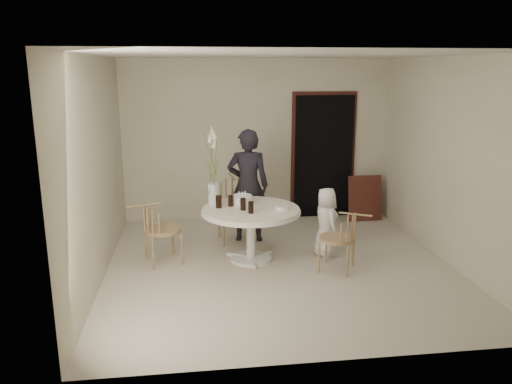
{
  "coord_description": "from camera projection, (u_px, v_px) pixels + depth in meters",
  "views": [
    {
      "loc": [
        -1.11,
        -6.09,
        2.55
      ],
      "look_at": [
        -0.27,
        0.3,
        0.94
      ],
      "focal_mm": 35.0,
      "sensor_mm": 36.0,
      "label": 1
    }
  ],
  "objects": [
    {
      "name": "girl",
      "position": [
        248.0,
        186.0,
        7.4
      ],
      "size": [
        0.67,
        0.5,
        1.69
      ],
      "primitive_type": "imported",
      "rotation": [
        0.0,
        0.0,
        2.99
      ],
      "color": "black",
      "rests_on": "ground"
    },
    {
      "name": "chair_left",
      "position": [
        153.0,
        225.0,
        6.54
      ],
      "size": [
        0.6,
        0.58,
        0.85
      ],
      "rotation": [
        0.0,
        0.0,
        1.91
      ],
      "color": "#A28E58",
      "rests_on": "ground"
    },
    {
      "name": "cola_tumbler_d",
      "position": [
        231.0,
        201.0,
        6.72
      ],
      "size": [
        0.09,
        0.09,
        0.15
      ],
      "primitive_type": "cylinder",
      "rotation": [
        0.0,
        0.0,
        -0.42
      ],
      "color": "black",
      "rests_on": "table"
    },
    {
      "name": "doorway",
      "position": [
        323.0,
        157.0,
        8.61
      ],
      "size": [
        1.0,
        0.1,
        2.1
      ],
      "primitive_type": "cube",
      "color": "black",
      "rests_on": "ground"
    },
    {
      "name": "chair_right",
      "position": [
        346.0,
        233.0,
        6.32
      ],
      "size": [
        0.59,
        0.58,
        0.79
      ],
      "rotation": [
        0.0,
        0.0,
        -2.08
      ],
      "color": "#A28E58",
      "rests_on": "ground"
    },
    {
      "name": "room_shell",
      "position": [
        281.0,
        144.0,
        6.22
      ],
      "size": [
        4.5,
        4.5,
        4.5
      ],
      "color": "silver",
      "rests_on": "ground"
    },
    {
      "name": "cola_tumbler_a",
      "position": [
        243.0,
        204.0,
        6.54
      ],
      "size": [
        0.1,
        0.1,
        0.16
      ],
      "primitive_type": "cylinder",
      "rotation": [
        0.0,
        0.0,
        -0.4
      ],
      "color": "black",
      "rests_on": "table"
    },
    {
      "name": "chair_far",
      "position": [
        234.0,
        199.0,
        7.56
      ],
      "size": [
        0.56,
        0.6,
        0.95
      ],
      "rotation": [
        0.0,
        0.0,
        0.09
      ],
      "color": "#A28E58",
      "rests_on": "ground"
    },
    {
      "name": "door_trim",
      "position": [
        323.0,
        153.0,
        8.64
      ],
      "size": [
        1.12,
        0.03,
        2.22
      ],
      "primitive_type": "cube",
      "color": "#53221C",
      "rests_on": "ground"
    },
    {
      "name": "plate_stack",
      "position": [
        282.0,
        208.0,
        6.58
      ],
      "size": [
        0.19,
        0.19,
        0.05
      ],
      "primitive_type": "cylinder",
      "rotation": [
        0.0,
        0.0,
        -0.01
      ],
      "color": "white",
      "rests_on": "table"
    },
    {
      "name": "picture_frame",
      "position": [
        365.0,
        198.0,
        8.51
      ],
      "size": [
        0.58,
        0.19,
        0.77
      ],
      "primitive_type": "cube",
      "rotation": [
        -0.17,
        0.0,
        0.02
      ],
      "color": "#53221C",
      "rests_on": "ground"
    },
    {
      "name": "boy",
      "position": [
        326.0,
        222.0,
        6.84
      ],
      "size": [
        0.41,
        0.53,
        0.97
      ],
      "primitive_type": "imported",
      "rotation": [
        0.0,
        0.0,
        1.82
      ],
      "color": "white",
      "rests_on": "ground"
    },
    {
      "name": "flower_vase",
      "position": [
        213.0,
        177.0,
        6.74
      ],
      "size": [
        0.16,
        0.16,
        1.09
      ],
      "rotation": [
        0.0,
        0.0,
        0.29
      ],
      "color": "white",
      "rests_on": "table"
    },
    {
      "name": "ground",
      "position": [
        279.0,
        265.0,
        6.62
      ],
      "size": [
        4.5,
        4.5,
        0.0
      ],
      "primitive_type": "plane",
      "color": "beige",
      "rests_on": "ground"
    },
    {
      "name": "cola_tumbler_b",
      "position": [
        251.0,
        207.0,
        6.4
      ],
      "size": [
        0.07,
        0.07,
        0.15
      ],
      "primitive_type": "cylinder",
      "rotation": [
        0.0,
        0.0,
        0.0
      ],
      "color": "black",
      "rests_on": "table"
    },
    {
      "name": "table",
      "position": [
        251.0,
        217.0,
        6.66
      ],
      "size": [
        1.33,
        1.33,
        0.73
      ],
      "color": "white",
      "rests_on": "ground"
    },
    {
      "name": "birthday_cake",
      "position": [
        242.0,
        200.0,
        6.81
      ],
      "size": [
        0.27,
        0.27,
        0.18
      ],
      "rotation": [
        0.0,
        0.0,
        -0.36
      ],
      "color": "white",
      "rests_on": "table"
    },
    {
      "name": "cola_tumbler_c",
      "position": [
        219.0,
        202.0,
        6.65
      ],
      "size": [
        0.09,
        0.09,
        0.17
      ],
      "primitive_type": "cylinder",
      "rotation": [
        0.0,
        0.0,
        -0.2
      ],
      "color": "black",
      "rests_on": "table"
    }
  ]
}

